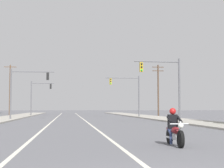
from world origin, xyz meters
The scene contains 11 objects.
lane_stripe_center centered at (-0.08, 45.00, 0.00)m, with size 0.16×100.00×0.01m, color beige.
lane_stripe_left centered at (-3.70, 45.00, 0.00)m, with size 0.16×100.00×0.01m, color beige.
sidewalk_kerb_right centered at (10.24, 40.00, 0.07)m, with size 4.40×110.00×0.14m, color #9E998E.
sidewalk_kerb_left centered at (-10.24, 40.00, 0.07)m, with size 4.40×110.00×0.14m, color #9E998E.
motorcycle_with_rider centered at (2.08, 7.35, 0.59)m, with size 0.70×2.19×1.46m.
traffic_signal_near_right centered at (7.30, 27.21, 4.07)m, with size 4.48×0.47×6.20m.
traffic_signal_near_left centered at (-7.41, 38.53, 4.12)m, with size 5.28×0.40×6.20m.
traffic_signal_mid_right centered at (6.92, 46.32, 4.11)m, with size 5.09×0.50×6.20m.
traffic_signal_mid_left centered at (-7.46, 59.83, 4.05)m, with size 4.12×0.37×6.20m.
utility_pole_right_far centered at (13.51, 55.10, 4.81)m, with size 2.02×0.26×8.93m.
utility_pole_left_far centered at (-13.28, 65.82, 5.13)m, with size 2.36×0.26×9.81m.
Camera 1 is at (-2.01, -6.41, 1.47)m, focal length 58.23 mm.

